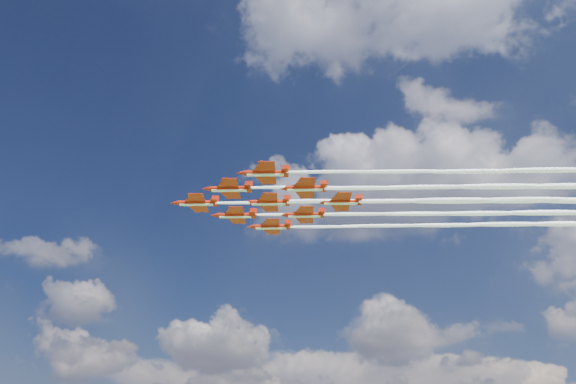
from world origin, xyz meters
name	(u,v)px	position (x,y,z in m)	size (l,w,h in m)	color
jet_lead	(440,201)	(47.63, 19.95, 80.02)	(122.66, 53.35, 3.07)	#A31A09
jet_row2_port	(485,186)	(58.96, 16.46, 80.02)	(122.66, 53.35, 3.07)	#A31A09
jet_row2_starb	(468,213)	(53.30, 30.36, 80.02)	(122.66, 53.35, 3.07)	#A31A09
jet_row3_port	(535,171)	(70.29, 12.97, 80.02)	(122.66, 53.35, 3.07)	#A31A09
jet_row3_centre	(513,200)	(64.63, 26.87, 80.02)	(122.66, 53.35, 3.07)	#A31A09
jet_row3_starb	(495,225)	(58.98, 40.77, 80.02)	(122.66, 53.35, 3.07)	#A31A09
jet_row4_port	(562,186)	(75.96, 23.38, 80.02)	(122.66, 53.35, 3.07)	#A31A09
jet_row4_starb	(538,213)	(70.31, 37.28, 80.02)	(122.66, 53.35, 3.07)	#A31A09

